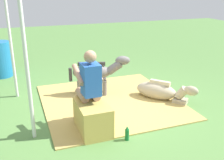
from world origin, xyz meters
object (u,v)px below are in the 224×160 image
hay_bale (93,117)px  water_barrel (0,59)px  soda_bottle (127,133)px  tent_pole_left (27,65)px  pony_lying (160,91)px  tent_pole_right (11,42)px  pony_standing (96,72)px  person_seated (89,85)px

hay_bale → water_barrel: size_ratio=0.81×
soda_bottle → tent_pole_left: size_ratio=0.10×
pony_lying → tent_pole_right: size_ratio=0.49×
soda_bottle → water_barrel: size_ratio=0.26×
pony_standing → pony_lying: 1.47m
hay_bale → water_barrel: 3.95m
pony_lying → soda_bottle: 1.81m
pony_standing → tent_pole_right: 1.89m
person_seated → tent_pole_right: size_ratio=0.57×
hay_bale → person_seated: 0.55m
person_seated → tent_pole_left: tent_pole_left is taller
soda_bottle → water_barrel: water_barrel is taller
soda_bottle → tent_pole_left: (0.61, 1.38, 1.11)m
pony_standing → soda_bottle: (-1.98, 0.09, -0.41)m
person_seated → soda_bottle: person_seated is taller
soda_bottle → water_barrel: (4.10, 1.94, 0.35)m
hay_bale → water_barrel: bearing=22.5°
tent_pole_left → soda_bottle: bearing=-113.7°
pony_lying → pony_standing: bearing=59.3°
soda_bottle → tent_pole_left: tent_pole_left is taller
tent_pole_right → tent_pole_left: bearing=-173.7°
person_seated → pony_standing: bearing=-21.3°
person_seated → hay_bale: bearing=-178.8°
person_seated → pony_standing: person_seated is taller
pony_standing → water_barrel: water_barrel is taller
tent_pole_left → tent_pole_right: same height
hay_bale → tent_pole_left: tent_pole_left is taller
water_barrel → soda_bottle: bearing=-154.7°
hay_bale → pony_standing: pony_standing is taller
hay_bale → tent_pole_left: 1.37m
hay_bale → person_seated: person_seated is taller
soda_bottle → tent_pole_left: 1.87m
person_seated → pony_lying: person_seated is taller
pony_standing → water_barrel: 2.94m
pony_lying → tent_pole_left: bearing=103.3°
pony_lying → water_barrel: bearing=48.8°
water_barrel → tent_pole_left: (-3.49, -0.56, 0.75)m
person_seated → tent_pole_right: 2.23m
pony_lying → water_barrel: size_ratio=1.26×
hay_bale → tent_pole_right: tent_pole_right is taller
person_seated → tent_pole_left: bearing=90.9°
hay_bale → person_seated: size_ratio=0.55×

